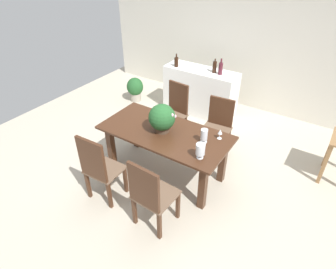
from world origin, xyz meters
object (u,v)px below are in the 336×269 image
at_px(chair_near_left, 99,167).
at_px(chair_near_right, 150,194).
at_px(wine_glass, 220,132).
at_px(chair_far_left, 175,109).
at_px(kitchen_counter, 200,92).
at_px(wine_bottle_tall, 215,67).
at_px(potted_plant_floor, 135,88).
at_px(flower_centerpiece, 162,118).
at_px(wine_bottle_green, 176,62).
at_px(crystal_vase_left, 200,150).
at_px(wine_bottle_dark, 221,68).
at_px(chair_far_right, 218,124).
at_px(dining_table, 165,139).
at_px(crystal_vase_center_near, 204,135).

distance_m(chair_near_left, chair_near_right, 0.84).
bearing_deg(wine_glass, chair_far_left, 149.55).
height_order(chair_far_left, chair_near_right, chair_near_right).
bearing_deg(kitchen_counter, chair_far_left, -87.30).
height_order(wine_bottle_tall, potted_plant_floor, wine_bottle_tall).
height_order(flower_centerpiece, wine_bottle_green, wine_bottle_green).
bearing_deg(kitchen_counter, wine_glass, -55.18).
distance_m(crystal_vase_left, wine_bottle_dark, 2.35).
relative_size(chair_far_left, kitchen_counter, 0.70).
relative_size(chair_far_right, kitchen_counter, 0.66).
distance_m(dining_table, chair_far_right, 1.03).
xyz_separation_m(dining_table, flower_centerpiece, (-0.04, -0.00, 0.35)).
relative_size(crystal_vase_left, wine_glass, 1.42).
bearing_deg(wine_bottle_green, crystal_vase_center_near, -49.07).
distance_m(flower_centerpiece, wine_glass, 0.83).
distance_m(dining_table, chair_near_right, 1.04).
xyz_separation_m(chair_near_right, kitchen_counter, (-0.88, 2.94, -0.10)).
distance_m(wine_glass, potted_plant_floor, 3.05).
xyz_separation_m(chair_near_right, flower_centerpiece, (-0.46, 0.95, 0.41)).
distance_m(dining_table, chair_far_left, 1.03).
xyz_separation_m(kitchen_counter, wine_bottle_dark, (0.40, -0.02, 0.59)).
xyz_separation_m(chair_far_left, chair_near_right, (0.83, -1.89, 0.01)).
relative_size(chair_far_left, chair_far_right, 1.07).
distance_m(crystal_vase_left, wine_bottle_green, 2.69).
bearing_deg(kitchen_counter, chair_near_left, -89.16).
xyz_separation_m(chair_near_right, wine_bottle_green, (-1.38, 2.81, 0.47)).
relative_size(crystal_vase_left, wine_bottle_green, 0.80).
relative_size(crystal_vase_center_near, wine_bottle_dark, 0.67).
bearing_deg(chair_near_right, crystal_vase_center_near, -96.34).
distance_m(chair_far_left, chair_far_right, 0.83).
bearing_deg(crystal_vase_center_near, crystal_vase_left, -70.50).
distance_m(chair_near_right, kitchen_counter, 3.07).
bearing_deg(kitchen_counter, wine_bottle_tall, 1.77).
relative_size(chair_near_right, wine_bottle_tall, 3.90).
relative_size(crystal_vase_left, crystal_vase_center_near, 1.03).
bearing_deg(kitchen_counter, crystal_vase_center_near, -61.29).
height_order(chair_far_left, chair_far_right, chair_far_left).
bearing_deg(dining_table, potted_plant_floor, 138.93).
xyz_separation_m(chair_near_right, wine_bottle_tall, (-0.62, 2.95, 0.48)).
bearing_deg(crystal_vase_center_near, wine_bottle_dark, 108.79).
relative_size(chair_far_left, wine_bottle_green, 3.99).
distance_m(chair_far_left, crystal_vase_center_near, 1.36).
bearing_deg(crystal_vase_left, chair_far_right, 103.28).
bearing_deg(wine_bottle_green, kitchen_counter, 14.57).
bearing_deg(wine_glass, wine_bottle_green, 136.84).
bearing_deg(chair_near_left, dining_table, -116.37).
height_order(flower_centerpiece, potted_plant_floor, flower_centerpiece).
relative_size(dining_table, wine_glass, 12.84).
distance_m(chair_near_right, flower_centerpiece, 1.13).
bearing_deg(crystal_vase_center_near, chair_near_right, -98.97).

